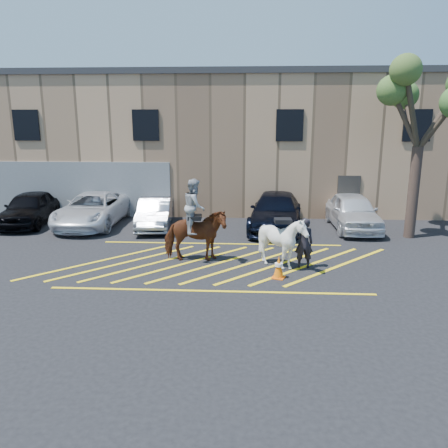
# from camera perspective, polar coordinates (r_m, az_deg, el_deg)

# --- Properties ---
(ground) EXTENTS (90.00, 90.00, 0.00)m
(ground) POSITION_cam_1_polar(r_m,az_deg,el_deg) (15.47, -0.85, -4.85)
(ground) COLOR black
(ground) RESTS_ON ground
(car_black_suv) EXTENTS (2.36, 4.76, 1.56)m
(car_black_suv) POSITION_cam_1_polar(r_m,az_deg,el_deg) (22.65, -24.04, 1.90)
(car_black_suv) COLOR black
(car_black_suv) RESTS_ON ground
(car_white_pickup) EXTENTS (2.53, 5.45, 1.51)m
(car_white_pickup) POSITION_cam_1_polar(r_m,az_deg,el_deg) (21.43, -16.76, 1.84)
(car_white_pickup) COLOR silver
(car_white_pickup) RESTS_ON ground
(car_silver_sedan) EXTENTS (1.89, 4.25, 1.36)m
(car_silver_sedan) POSITION_cam_1_polar(r_m,az_deg,el_deg) (20.30, -9.02, 1.40)
(car_silver_sedan) COLOR #8F929C
(car_silver_sedan) RESTS_ON ground
(car_blue_suv) EXTENTS (2.84, 5.68, 1.58)m
(car_blue_suv) POSITION_cam_1_polar(r_m,az_deg,el_deg) (20.00, 6.79, 1.62)
(car_blue_suv) COLOR black
(car_blue_suv) RESTS_ON ground
(car_white_suv) EXTENTS (1.94, 4.73, 1.61)m
(car_white_suv) POSITION_cam_1_polar(r_m,az_deg,el_deg) (20.67, 16.46, 1.58)
(car_white_suv) COLOR white
(car_white_suv) RESTS_ON ground
(handler) EXTENTS (0.66, 0.46, 1.71)m
(handler) POSITION_cam_1_polar(r_m,az_deg,el_deg) (14.80, 10.39, -2.46)
(handler) COLOR black
(handler) RESTS_ON ground
(warehouse) EXTENTS (32.42, 10.20, 7.30)m
(warehouse) POSITION_cam_1_polar(r_m,az_deg,el_deg) (26.69, 0.93, 10.86)
(warehouse) COLOR tan
(warehouse) RESTS_ON ground
(hatching_zone) EXTENTS (12.60, 5.12, 0.01)m
(hatching_zone) POSITION_cam_1_polar(r_m,az_deg,el_deg) (15.19, -0.93, -5.18)
(hatching_zone) COLOR yellow
(hatching_zone) RESTS_ON ground
(mounted_bay) EXTENTS (2.25, 1.12, 2.91)m
(mounted_bay) POSITION_cam_1_polar(r_m,az_deg,el_deg) (15.20, -3.82, -0.60)
(mounted_bay) COLOR #5D3216
(mounted_bay) RESTS_ON ground
(saddled_white) EXTENTS (1.56, 1.73, 1.83)m
(saddled_white) POSITION_cam_1_polar(r_m,az_deg,el_deg) (14.63, 7.63, -2.28)
(saddled_white) COLOR white
(saddled_white) RESTS_ON ground
(traffic_cone) EXTENTS (0.49, 0.49, 0.73)m
(traffic_cone) POSITION_cam_1_polar(r_m,az_deg,el_deg) (13.85, 7.16, -5.58)
(traffic_cone) COLOR #FF600A
(traffic_cone) RESTS_ON ground
(tree) EXTENTS (3.99, 4.37, 7.31)m
(tree) POSITION_cam_1_polar(r_m,az_deg,el_deg) (19.59, 24.50, 14.73)
(tree) COLOR #48342C
(tree) RESTS_ON ground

